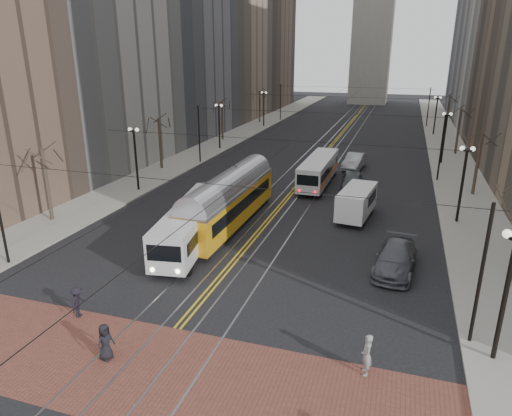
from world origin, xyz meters
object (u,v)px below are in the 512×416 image
Objects in this scene: rear_bus at (318,171)px; cargo_van at (356,204)px; streetcar at (229,205)px; pedestrian_a at (105,342)px; sedan_grey at (352,181)px; pedestrian_b at (367,355)px; pedestrian_d at (78,302)px; sedan_silver at (355,161)px; transit_bus at (193,225)px; sedan_parked at (396,258)px.

rear_bus reaches higher than cargo_van.
streetcar is at bearing -108.05° from rear_bus.
rear_bus reaches higher than pedestrian_a.
streetcar is 13.54m from rear_bus.
streetcar is at bearing -126.83° from sedan_grey.
pedestrian_d is at bearing -104.03° from pedestrian_b.
sedan_silver is at bearing -24.87° from pedestrian_d.
transit_bus is 25.79m from sedan_silver.
sedan_silver reaches higher than sedan_parked.
sedan_parked is (5.05, -24.36, -0.06)m from sedan_silver.
rear_bus is 1.99× the size of sedan_silver.
sedan_parked is at bearing 161.16° from pedestrian_b.
sedan_silver is at bearing 172.99° from pedestrian_b.
transit_bus is 13.01m from cargo_van.
streetcar is 7.50× the size of pedestrian_b.
transit_bus is 13.01m from sedan_parked.
cargo_van is 16.10m from sedan_silver.
pedestrian_b is at bearing -75.85° from cargo_van.
rear_bus is 9.56m from cargo_van.
cargo_van is 3.03× the size of pedestrian_b.
rear_bus is (5.30, 16.96, -0.05)m from transit_bus.
sedan_grey is at bearing -30.81° from pedestrian_d.
streetcar is 17.80m from pedestrian_b.
sedan_silver is 0.95× the size of sedan_parked.
sedan_silver is at bearing 90.14° from sedan_grey.
transit_bus is 1.09× the size of rear_bus.
pedestrian_a is 4.00m from pedestrian_d.
pedestrian_a is at bearing -104.70° from cargo_van.
rear_bus is 6.42× the size of pedestrian_d.
pedestrian_d is (-9.49, -34.25, -0.04)m from sedan_silver.
pedestrian_a is (-3.61, -29.04, -0.49)m from rear_bus.
sedan_grey is 16.60m from sedan_parked.
streetcar is 21.57m from sedan_silver.
pedestrian_a is 0.91× the size of pedestrian_b.
streetcar is at bearing -19.76° from pedestrian_d.
sedan_grey is 29.09m from pedestrian_a.
pedestrian_d is at bearing -115.93° from sedan_grey.
rear_bus is 29.27m from pedestrian_a.
pedestrian_a is (-11.31, -12.24, 0.05)m from sedan_parked.
streetcar is 2.70× the size of sedan_grey.
sedan_parked is 3.41× the size of pedestrian_d.
pedestrian_d is (-13.71, 0.00, -0.10)m from pedestrian_b.
cargo_van is (9.82, 8.54, -0.18)m from transit_bus.
pedestrian_b is (11.17, -13.84, -0.67)m from streetcar.
sedan_grey is at bearing 58.38° from streetcar.
cargo_van reaches higher than pedestrian_b.
cargo_van reaches higher than sedan_parked.
cargo_van is (4.52, -8.42, -0.13)m from rear_bus.
sedan_parked is 9.92m from pedestrian_b.
transit_bus is 2.16× the size of sedan_silver.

